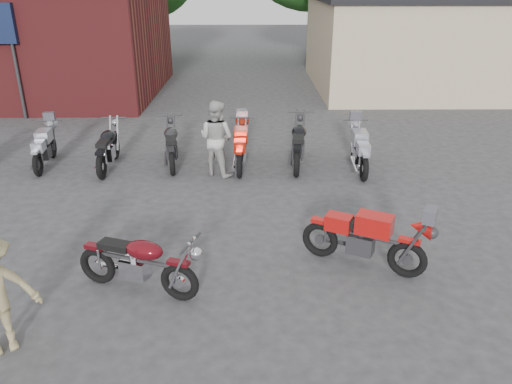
{
  "coord_description": "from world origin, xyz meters",
  "views": [
    {
      "loc": [
        0.76,
        -6.29,
        4.32
      ],
      "look_at": [
        0.84,
        1.62,
        0.9
      ],
      "focal_mm": 35.0,
      "sensor_mm": 36.0,
      "label": 1
    }
  ],
  "objects_px": {
    "row_bike_2": "(108,145)",
    "row_bike_4": "(241,145)",
    "row_bike_5": "(299,141)",
    "person_light": "(217,138)",
    "row_bike_1": "(44,146)",
    "row_bike_6": "(360,148)",
    "row_bike_3": "(171,142)",
    "vintage_motorcycle": "(138,259)",
    "sportbike": "(366,235)",
    "helmet": "(130,267)"
  },
  "relations": [
    {
      "from": "row_bike_2",
      "to": "row_bike_4",
      "type": "height_order",
      "value": "row_bike_2"
    },
    {
      "from": "row_bike_2",
      "to": "row_bike_5",
      "type": "bearing_deg",
      "value": -89.96
    },
    {
      "from": "row_bike_2",
      "to": "row_bike_5",
      "type": "height_order",
      "value": "row_bike_5"
    },
    {
      "from": "row_bike_5",
      "to": "person_light",
      "type": "bearing_deg",
      "value": 114.19
    },
    {
      "from": "row_bike_1",
      "to": "row_bike_6",
      "type": "bearing_deg",
      "value": -99.14
    },
    {
      "from": "person_light",
      "to": "row_bike_3",
      "type": "relative_size",
      "value": 0.89
    },
    {
      "from": "row_bike_4",
      "to": "row_bike_1",
      "type": "bearing_deg",
      "value": 90.12
    },
    {
      "from": "person_light",
      "to": "row_bike_2",
      "type": "relative_size",
      "value": 0.89
    },
    {
      "from": "row_bike_1",
      "to": "person_light",
      "type": "bearing_deg",
      "value": -104.45
    },
    {
      "from": "row_bike_4",
      "to": "row_bike_6",
      "type": "distance_m",
      "value": 2.86
    },
    {
      "from": "vintage_motorcycle",
      "to": "row_bike_2",
      "type": "bearing_deg",
      "value": 128.39
    },
    {
      "from": "row_bike_3",
      "to": "row_bike_1",
      "type": "bearing_deg",
      "value": 83.17
    },
    {
      "from": "sportbike",
      "to": "helmet",
      "type": "height_order",
      "value": "sportbike"
    },
    {
      "from": "row_bike_3",
      "to": "row_bike_4",
      "type": "xyz_separation_m",
      "value": [
        1.71,
        -0.19,
        -0.01
      ]
    },
    {
      "from": "row_bike_4",
      "to": "person_light",
      "type": "bearing_deg",
      "value": 132.76
    },
    {
      "from": "vintage_motorcycle",
      "to": "row_bike_1",
      "type": "relative_size",
      "value": 1.04
    },
    {
      "from": "person_light",
      "to": "row_bike_1",
      "type": "height_order",
      "value": "person_light"
    },
    {
      "from": "row_bike_3",
      "to": "row_bike_6",
      "type": "bearing_deg",
      "value": -103.72
    },
    {
      "from": "sportbike",
      "to": "vintage_motorcycle",
      "type": "bearing_deg",
      "value": -141.76
    },
    {
      "from": "row_bike_4",
      "to": "row_bike_2",
      "type": "bearing_deg",
      "value": 92.06
    },
    {
      "from": "helmet",
      "to": "row_bike_4",
      "type": "height_order",
      "value": "row_bike_4"
    },
    {
      "from": "vintage_motorcycle",
      "to": "row_bike_6",
      "type": "bearing_deg",
      "value": 69.38
    },
    {
      "from": "row_bike_3",
      "to": "row_bike_5",
      "type": "height_order",
      "value": "row_bike_5"
    },
    {
      "from": "row_bike_2",
      "to": "row_bike_5",
      "type": "xyz_separation_m",
      "value": [
        4.63,
        0.16,
        0.04
      ]
    },
    {
      "from": "vintage_motorcycle",
      "to": "sportbike",
      "type": "xyz_separation_m",
      "value": [
        3.45,
        0.66,
        0.02
      ]
    },
    {
      "from": "sportbike",
      "to": "person_light",
      "type": "relative_size",
      "value": 1.11
    },
    {
      "from": "person_light",
      "to": "row_bike_1",
      "type": "bearing_deg",
      "value": 21.99
    },
    {
      "from": "sportbike",
      "to": "row_bike_2",
      "type": "distance_m",
      "value": 7.0
    },
    {
      "from": "sportbike",
      "to": "row_bike_4",
      "type": "bearing_deg",
      "value": 141.27
    },
    {
      "from": "row_bike_1",
      "to": "row_bike_3",
      "type": "xyz_separation_m",
      "value": [
        3.1,
        0.08,
        0.05
      ]
    },
    {
      "from": "row_bike_1",
      "to": "row_bike_5",
      "type": "bearing_deg",
      "value": -96.46
    },
    {
      "from": "row_bike_2",
      "to": "row_bike_6",
      "type": "xyz_separation_m",
      "value": [
        6.07,
        -0.2,
        -0.01
      ]
    },
    {
      "from": "row_bike_4",
      "to": "row_bike_6",
      "type": "height_order",
      "value": "row_bike_4"
    },
    {
      "from": "row_bike_3",
      "to": "row_bike_4",
      "type": "height_order",
      "value": "row_bike_3"
    },
    {
      "from": "helmet",
      "to": "person_light",
      "type": "relative_size",
      "value": 0.14
    },
    {
      "from": "helmet",
      "to": "row_bike_6",
      "type": "relative_size",
      "value": 0.12
    },
    {
      "from": "vintage_motorcycle",
      "to": "row_bike_3",
      "type": "distance_m",
      "value": 5.51
    },
    {
      "from": "vintage_motorcycle",
      "to": "row_bike_6",
      "type": "distance_m",
      "value": 6.61
    },
    {
      "from": "row_bike_5",
      "to": "row_bike_6",
      "type": "bearing_deg",
      "value": -96.77
    },
    {
      "from": "person_light",
      "to": "row_bike_1",
      "type": "xyz_separation_m",
      "value": [
        -4.26,
        0.59,
        -0.36
      ]
    },
    {
      "from": "helmet",
      "to": "row_bike_5",
      "type": "bearing_deg",
      "value": 57.91
    },
    {
      "from": "helmet",
      "to": "row_bike_2",
      "type": "height_order",
      "value": "row_bike_2"
    },
    {
      "from": "vintage_motorcycle",
      "to": "row_bike_4",
      "type": "bearing_deg",
      "value": 94.61
    },
    {
      "from": "sportbike",
      "to": "row_bike_4",
      "type": "distance_m",
      "value": 5.08
    },
    {
      "from": "row_bike_2",
      "to": "row_bike_5",
      "type": "distance_m",
      "value": 4.64
    },
    {
      "from": "vintage_motorcycle",
      "to": "helmet",
      "type": "bearing_deg",
      "value": 138.59
    },
    {
      "from": "row_bike_2",
      "to": "row_bike_3",
      "type": "bearing_deg",
      "value": -83.28
    },
    {
      "from": "person_light",
      "to": "row_bike_1",
      "type": "distance_m",
      "value": 4.32
    },
    {
      "from": "row_bike_2",
      "to": "row_bike_6",
      "type": "distance_m",
      "value": 6.07
    },
    {
      "from": "vintage_motorcycle",
      "to": "row_bike_4",
      "type": "relative_size",
      "value": 0.97
    }
  ]
}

